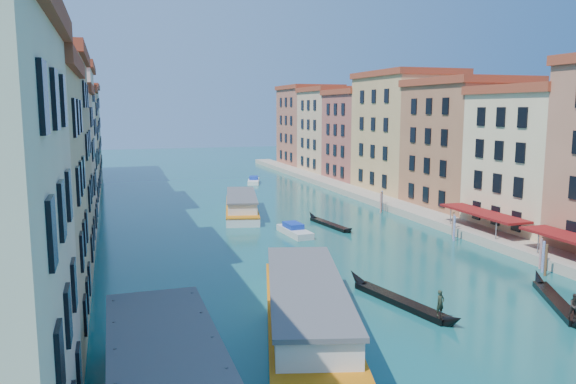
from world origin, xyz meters
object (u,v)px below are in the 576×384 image
Objects in this scene: vaporetto_near at (306,308)px; gondola_fore at (400,299)px; vaporetto_far at (241,205)px; gondola_right at (558,300)px.

vaporetto_near reaches higher than gondola_fore.
vaporetto_far is 1.74× the size of gondola_right.
gondola_right is at bearing -60.22° from vaporetto_far.
vaporetto_near is 2.10× the size of gondola_right.
vaporetto_near reaches higher than vaporetto_far.
gondola_fore is 11.88m from gondola_right.
gondola_right is (11.23, -3.90, 0.03)m from gondola_fore.
gondola_right is (19.72, -1.36, -1.07)m from vaporetto_near.
vaporetto_near is 1.20× the size of vaporetto_far.
vaporetto_far reaches higher than gondola_right.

